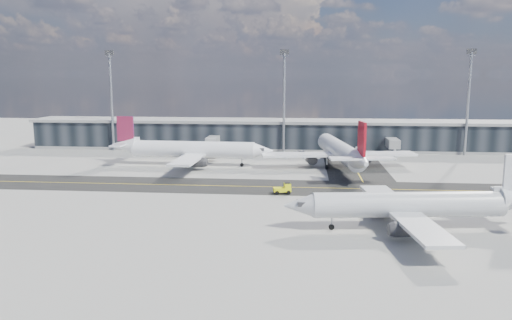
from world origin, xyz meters
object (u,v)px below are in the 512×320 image
at_px(airliner_redtail, 340,151).
at_px(baggage_tug, 284,188).
at_px(airliner_near, 412,205).
at_px(service_van, 303,153).
at_px(airliner_af, 191,150).

bearing_deg(airliner_redtail, baggage_tug, -124.29).
distance_m(airliner_near, baggage_tug, 27.75).
distance_m(airliner_redtail, service_van, 21.61).
relative_size(airliner_af, airliner_redtail, 0.93).
bearing_deg(airliner_af, airliner_near, 44.09).
bearing_deg(airliner_redtail, service_van, 105.33).
relative_size(airliner_redtail, baggage_tug, 12.43).
bearing_deg(service_van, airliner_near, -101.14).
distance_m(airliner_redtail, baggage_tug, 29.06).
distance_m(airliner_af, airliner_near, 63.98).
bearing_deg(service_van, airliner_redtail, -90.21).
relative_size(airliner_af, airliner_near, 1.09).
relative_size(airliner_near, baggage_tug, 10.53).
bearing_deg(airliner_near, baggage_tug, 36.60).
xyz_separation_m(airliner_redtail, airliner_near, (6.82, -46.03, -0.66)).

